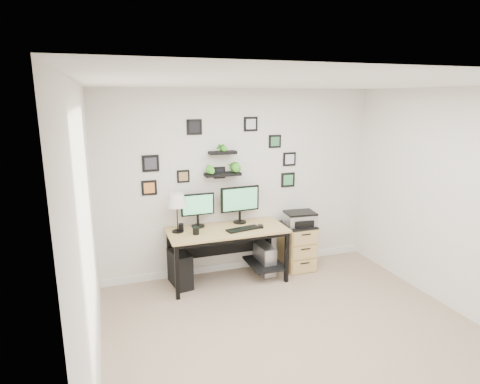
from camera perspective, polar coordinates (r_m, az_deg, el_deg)
name	(u,v)px	position (r m, az deg, el deg)	size (l,w,h in m)	color
room	(241,264)	(6.09, 0.19, -10.22)	(4.00, 4.00, 4.00)	tan
desk	(229,237)	(5.51, -1.56, -6.36)	(1.60, 0.70, 0.75)	tan
monitor_left	(198,208)	(5.46, -6.03, -2.22)	(0.46, 0.18, 0.47)	black
monitor_right	(240,201)	(5.60, -0.01, -1.35)	(0.57, 0.19, 0.53)	black
keyboard	(243,229)	(5.39, 0.43, -5.28)	(0.46, 0.15, 0.02)	black
mouse	(260,226)	(5.49, 2.93, -4.90)	(0.07, 0.11, 0.03)	black
table_lamp	(177,201)	(5.26, -8.99, -1.29)	(0.26, 0.26, 0.52)	black
mug	(196,231)	(5.24, -6.28, -5.50)	(0.08, 0.08, 0.10)	black
pen_cup	(181,227)	(5.43, -8.38, -4.92)	(0.07, 0.07, 0.09)	black
pc_tower_black	(180,269)	(5.54, -8.52, -10.71)	(0.21, 0.47, 0.47)	black
pc_tower_grey	(265,259)	(5.85, 3.54, -9.52)	(0.21, 0.44, 0.42)	gray
file_cabinet	(297,246)	(6.04, 8.11, -7.61)	(0.43, 0.53, 0.67)	tan
printer	(300,218)	(5.89, 8.54, -3.73)	(0.45, 0.37, 0.19)	silver
wall_decor	(224,160)	(5.50, -2.34, 4.55)	(2.24, 0.18, 1.04)	black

